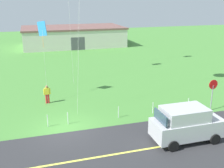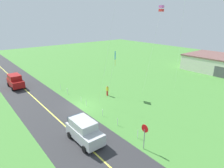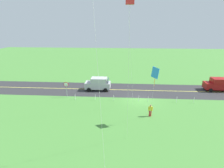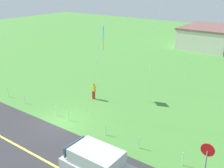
# 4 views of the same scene
# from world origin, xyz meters

# --- Properties ---
(ground_plane) EXTENTS (120.00, 120.00, 0.10)m
(ground_plane) POSITION_xyz_m (0.00, 0.00, -0.05)
(ground_plane) COLOR #478438
(asphalt_road) EXTENTS (120.00, 7.00, 0.00)m
(asphalt_road) POSITION_xyz_m (0.00, -4.00, 0.00)
(asphalt_road) COLOR #2D2D30
(asphalt_road) RESTS_ON ground
(road_centre_stripe) EXTENTS (120.00, 0.16, 0.00)m
(road_centre_stripe) POSITION_xyz_m (0.00, -4.00, 0.01)
(road_centre_stripe) COLOR #E5E04C
(road_centre_stripe) RESTS_ON asphalt_road
(car_suv_foreground) EXTENTS (4.40, 2.12, 2.24)m
(car_suv_foreground) POSITION_xyz_m (7.02, -3.71, 1.15)
(car_suv_foreground) COLOR #B7B7BC
(car_suv_foreground) RESTS_ON ground
(car_parked_west_far) EXTENTS (4.40, 2.12, 2.24)m
(car_parked_west_far) POSITION_xyz_m (-13.91, -4.84, 1.15)
(car_parked_west_far) COLOR maroon
(car_parked_west_far) RESTS_ON ground
(stop_sign) EXTENTS (0.76, 0.08, 2.56)m
(stop_sign) POSITION_xyz_m (11.55, -0.10, 1.80)
(stop_sign) COLOR gray
(stop_sign) RESTS_ON ground
(person_adult_near) EXTENTS (0.58, 0.22, 1.60)m
(person_adult_near) POSITION_xyz_m (-0.87, 5.23, 0.86)
(person_adult_near) COLOR red
(person_adult_near) RESTS_ON ground
(kite_red_low) EXTENTS (0.74, 1.92, 6.81)m
(kite_red_low) POSITION_xyz_m (-0.81, 6.72, 6.05)
(kite_red_low) COLOR silver
(kite_red_low) RESTS_ON ground
(fence_post_0) EXTENTS (0.05, 0.05, 0.90)m
(fence_post_0) POSITION_xyz_m (-7.93, 0.70, 0.45)
(fence_post_0) COLOR silver
(fence_post_0) RESTS_ON ground
(fence_post_1) EXTENTS (0.05, 0.05, 0.90)m
(fence_post_1) POSITION_xyz_m (-5.40, 0.70, 0.45)
(fence_post_1) COLOR silver
(fence_post_1) RESTS_ON ground
(fence_post_2) EXTENTS (0.05, 0.05, 0.90)m
(fence_post_2) POSITION_xyz_m (-1.17, 0.70, 0.45)
(fence_post_2) COLOR silver
(fence_post_2) RESTS_ON ground
(fence_post_3) EXTENTS (0.05, 0.05, 0.90)m
(fence_post_3) POSITION_xyz_m (0.24, 0.70, 0.45)
(fence_post_3) COLOR silver
(fence_post_3) RESTS_ON ground
(fence_post_4) EXTENTS (0.05, 0.05, 0.90)m
(fence_post_4) POSITION_xyz_m (4.03, 0.70, 0.45)
(fence_post_4) COLOR silver
(fence_post_4) RESTS_ON ground
(fence_post_5) EXTENTS (0.05, 0.05, 0.90)m
(fence_post_5) POSITION_xyz_m (6.85, 0.70, 0.45)
(fence_post_5) COLOR silver
(fence_post_5) RESTS_ON ground
(fence_post_6) EXTENTS (0.05, 0.05, 0.90)m
(fence_post_6) POSITION_xyz_m (10.00, 0.70, 0.45)
(fence_post_6) COLOR silver
(fence_post_6) RESTS_ON ground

